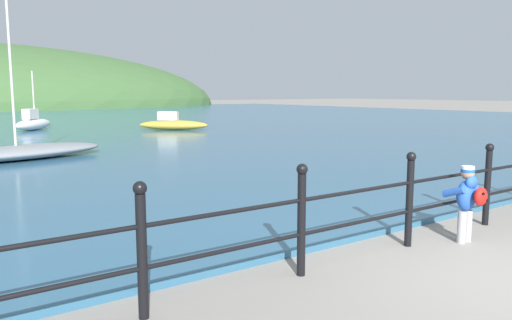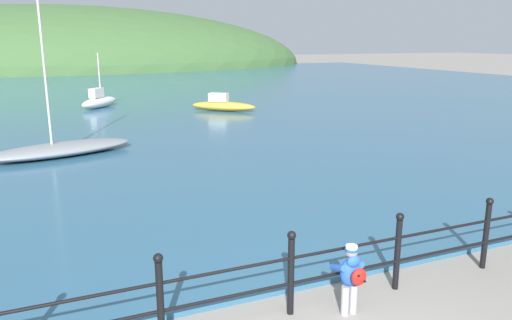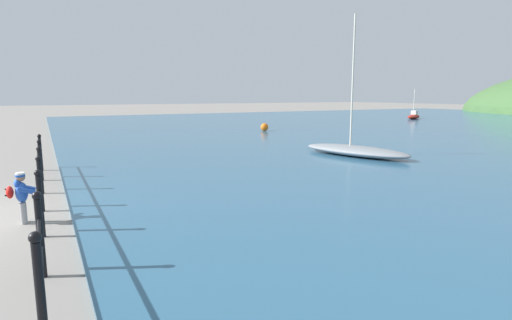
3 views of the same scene
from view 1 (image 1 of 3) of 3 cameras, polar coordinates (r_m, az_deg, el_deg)
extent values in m
cube|color=#2D5B7A|center=(34.84, -26.73, 3.86)|extent=(80.00, 60.00, 0.10)
cylinder|color=black|center=(4.44, -12.89, -10.76)|extent=(0.09, 0.09, 1.10)
sphere|color=black|center=(4.29, -13.13, -3.16)|extent=(0.12, 0.12, 0.12)
cylinder|color=black|center=(5.33, 5.21, -7.43)|extent=(0.09, 0.09, 1.10)
sphere|color=black|center=(5.20, 5.29, -1.07)|extent=(0.12, 0.12, 0.12)
cylinder|color=black|center=(6.59, 17.12, -4.79)|extent=(0.09, 0.09, 1.10)
sphere|color=black|center=(6.49, 17.33, 0.37)|extent=(0.12, 0.12, 0.12)
cylinder|color=black|center=(8.05, 24.91, -2.93)|extent=(0.09, 0.09, 1.10)
sphere|color=black|center=(7.97, 25.16, 1.30)|extent=(0.12, 0.12, 0.12)
cylinder|color=black|center=(6.54, 17.21, -2.48)|extent=(10.66, 0.04, 0.04)
cylinder|color=black|center=(6.61, 17.08, -5.64)|extent=(10.66, 0.04, 0.04)
cylinder|color=#99999E|center=(7.03, 22.45, -7.11)|extent=(0.11, 0.11, 0.42)
cylinder|color=#99999E|center=(7.14, 23.01, -6.92)|extent=(0.11, 0.11, 0.42)
ellipsoid|color=blue|center=(6.99, 22.91, -3.76)|extent=(0.30, 0.22, 0.40)
ellipsoid|color=blue|center=(6.93, 23.41, -2.38)|extent=(0.20, 0.12, 0.18)
cylinder|color=blue|center=(6.91, 21.68, -3.41)|extent=(0.09, 0.31, 0.19)
cylinder|color=blue|center=(7.15, 22.93, -3.11)|extent=(0.09, 0.31, 0.19)
sphere|color=#A37556|center=(6.94, 23.04, -1.38)|extent=(0.17, 0.17, 0.17)
cylinder|color=#194CB2|center=(6.94, 23.05, -1.13)|extent=(0.17, 0.17, 0.04)
cylinder|color=silver|center=(6.93, 23.07, -0.81)|extent=(0.16, 0.16, 0.04)
ellipsoid|color=red|center=(6.89, 24.30, -3.83)|extent=(0.22, 0.13, 0.24)
sphere|color=black|center=(6.81, 24.58, -3.52)|extent=(0.04, 0.04, 0.04)
sphere|color=black|center=(6.91, 24.95, -4.22)|extent=(0.04, 0.04, 0.04)
ellipsoid|color=gold|center=(24.69, -9.42, 3.96)|extent=(3.13, 2.85, 0.47)
cube|color=silver|center=(24.73, -10.01, 4.99)|extent=(1.02, 0.97, 0.42)
ellipsoid|color=gray|center=(15.21, -24.93, 0.84)|extent=(4.80, 2.64, 0.39)
cylinder|color=beige|center=(15.06, -26.33, 11.05)|extent=(0.07, 0.07, 5.03)
ellipsoid|color=silver|center=(26.52, -24.09, 3.73)|extent=(2.45, 2.64, 0.55)
cube|color=silver|center=(26.31, -24.39, 4.82)|extent=(0.83, 0.87, 0.49)
cylinder|color=beige|center=(26.60, -24.11, 6.81)|extent=(0.07, 0.07, 2.30)
camera|label=2|loc=(3.23, 94.50, 32.08)|focal=35.00mm
camera|label=3|loc=(15.16, 39.74, 8.02)|focal=28.00mm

